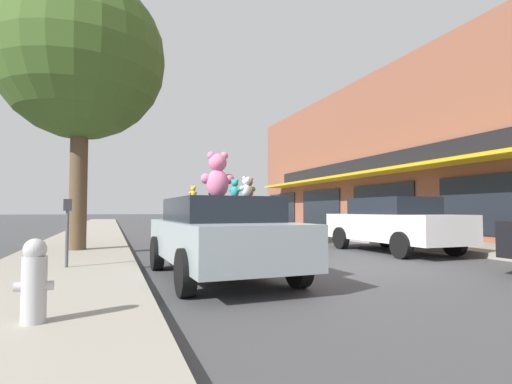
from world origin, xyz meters
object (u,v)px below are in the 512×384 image
object	(u,v)px
parked_car_far_center	(392,223)
plush_art_car	(219,234)
teddy_bear_yellow	(193,192)
street_tree	(81,58)
teddy_bear_brown	(249,188)
teddy_bear_giant	(218,176)
fire_hydrant	(34,280)
teddy_bear_white	(246,187)
teddy_bear_teal	(235,188)
parking_meter	(67,224)
teddy_bear_black	(212,193)

from	to	relation	value
parked_car_far_center	plush_art_car	bearing A→B (deg)	-156.59
teddy_bear_yellow	street_tree	xyz separation A→B (m)	(-2.27, 4.46, 3.86)
teddy_bear_brown	parked_car_far_center	world-z (taller)	teddy_bear_brown
teddy_bear_yellow	parked_car_far_center	world-z (taller)	teddy_bear_yellow
teddy_bear_giant	plush_art_car	bearing A→B (deg)	136.99
fire_hydrant	plush_art_car	bearing A→B (deg)	47.42
plush_art_car	teddy_bear_brown	world-z (taller)	teddy_bear_brown
parked_car_far_center	street_tree	xyz separation A→B (m)	(-8.52, 2.27, 4.57)
fire_hydrant	teddy_bear_giant	bearing A→B (deg)	47.87
teddy_bear_brown	teddy_bear_yellow	xyz separation A→B (m)	(-0.80, 0.86, -0.05)
teddy_bear_yellow	street_tree	bearing A→B (deg)	-84.41
teddy_bear_brown	teddy_bear_white	bearing A→B (deg)	60.72
teddy_bear_teal	parking_meter	distance (m)	3.29
parked_car_far_center	fire_hydrant	world-z (taller)	parked_car_far_center
teddy_bear_giant	teddy_bear_teal	distance (m)	0.59
teddy_bear_yellow	teddy_bear_teal	distance (m)	0.99
plush_art_car	parking_meter	distance (m)	2.87
teddy_bear_giant	fire_hydrant	xyz separation A→B (m)	(-2.48, -2.74, -1.29)
teddy_bear_yellow	plush_art_car	bearing A→B (deg)	118.16
teddy_bear_white	teddy_bear_teal	xyz separation A→B (m)	(-0.09, 0.33, -0.01)
teddy_bear_teal	parking_meter	size ratio (longest dim) A/B	0.25
plush_art_car	street_tree	bearing A→B (deg)	117.07
plush_art_car	teddy_bear_black	distance (m)	0.93
fire_hydrant	parking_meter	size ratio (longest dim) A/B	0.62
plush_art_car	teddy_bear_white	world-z (taller)	teddy_bear_white
teddy_bear_teal	street_tree	world-z (taller)	street_tree
teddy_bear_yellow	teddy_bear_white	bearing A→B (deg)	97.98
teddy_bear_giant	teddy_bear_teal	size ratio (longest dim) A/B	2.67
parked_car_far_center	parking_meter	world-z (taller)	parked_car_far_center
fire_hydrant	street_tree	bearing A→B (deg)	91.32
teddy_bear_black	parked_car_far_center	xyz separation A→B (m)	(5.84, 2.00, -0.71)
teddy_bear_brown	teddy_bear_teal	world-z (taller)	teddy_bear_brown
plush_art_car	teddy_bear_teal	size ratio (longest dim) A/B	14.12
plush_art_car	teddy_bear_brown	size ratio (longest dim) A/B	12.94
teddy_bear_white	parked_car_far_center	distance (m)	6.57
teddy_bear_giant	fire_hydrant	size ratio (longest dim) A/B	1.07
fire_hydrant	teddy_bear_yellow	bearing A→B (deg)	55.57
plush_art_car	teddy_bear_yellow	world-z (taller)	teddy_bear_yellow
parked_car_far_center	street_tree	distance (m)	9.93
plush_art_car	teddy_bear_teal	world-z (taller)	teddy_bear_teal
parking_meter	teddy_bear_teal	bearing A→B (deg)	-31.89
plush_art_car	teddy_bear_white	size ratio (longest dim) A/B	13.49
parked_car_far_center	street_tree	size ratio (longest dim) A/B	0.59
fire_hydrant	teddy_bear_teal	bearing A→B (deg)	40.14
teddy_bear_brown	teddy_bear_yellow	distance (m)	1.18
teddy_bear_giant	teddy_bear_brown	world-z (taller)	teddy_bear_giant
street_tree	plush_art_car	bearing A→B (deg)	-60.94
teddy_bear_brown	parked_car_far_center	bearing A→B (deg)	-153.16
teddy_bear_brown	teddy_bear_yellow	bearing A→B (deg)	-49.66
teddy_bear_black	teddy_bear_giant	bearing A→B (deg)	56.02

